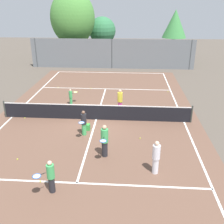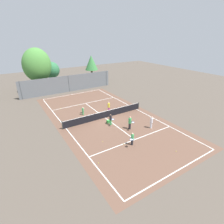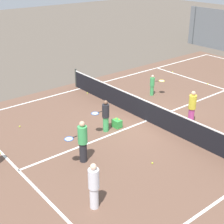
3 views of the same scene
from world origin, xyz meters
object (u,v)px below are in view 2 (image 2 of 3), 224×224
(tennis_ball_7, at_px, (60,108))
(tennis_ball_8, at_px, (124,144))
(player_0, at_px, (83,111))
(player_1, at_px, (109,107))
(player_2, at_px, (151,122))
(player_5, at_px, (132,139))
(tennis_ball_6, at_px, (73,127))
(tennis_ball_3, at_px, (114,98))
(tennis_ball_2, at_px, (132,119))
(tennis_ball_0, at_px, (176,151))
(player_4, at_px, (111,119))
(tennis_ball_4, at_px, (78,105))
(tennis_ball_5, at_px, (103,141))
(player_3, at_px, (130,123))
(tennis_ball_1, at_px, (98,163))
(ball_crate, at_px, (108,121))

(tennis_ball_7, bearing_deg, tennis_ball_8, -78.46)
(player_0, relative_size, tennis_ball_7, 17.68)
(player_1, bearing_deg, player_2, -74.99)
(player_5, xyz_separation_m, tennis_ball_6, (-3.73, 6.87, -0.70))
(player_2, bearing_deg, tennis_ball_3, 80.20)
(tennis_ball_2, height_order, tennis_ball_6, same)
(player_1, xyz_separation_m, tennis_ball_0, (0.62, -11.60, -0.77))
(player_4, distance_m, player_5, 4.90)
(tennis_ball_3, bearing_deg, player_5, -115.33)
(player_0, relative_size, tennis_ball_8, 17.68)
(tennis_ball_4, bearing_deg, tennis_ball_5, -99.47)
(player_4, distance_m, tennis_ball_2, 3.22)
(player_5, distance_m, tennis_ball_6, 7.85)
(player_3, height_order, tennis_ball_1, player_3)
(player_0, bearing_deg, tennis_ball_8, -86.13)
(player_1, xyz_separation_m, tennis_ball_8, (-2.97, -7.84, -0.77))
(tennis_ball_0, xyz_separation_m, tennis_ball_7, (-6.23, 16.69, 0.00))
(tennis_ball_0, bearing_deg, tennis_ball_5, 134.30)
(tennis_ball_3, bearing_deg, ball_crate, -127.28)
(player_0, distance_m, player_4, 4.95)
(player_0, height_order, tennis_ball_7, player_0)
(player_3, bearing_deg, tennis_ball_0, -79.44)
(player_0, height_order, ball_crate, player_0)
(player_1, xyz_separation_m, ball_crate, (-1.83, -2.87, -0.63))
(ball_crate, height_order, tennis_ball_0, ball_crate)
(tennis_ball_6, bearing_deg, tennis_ball_1, -94.15)
(player_4, xyz_separation_m, tennis_ball_1, (-4.73, -5.53, -0.72))
(player_4, distance_m, tennis_ball_8, 4.53)
(player_4, xyz_separation_m, tennis_ball_2, (3.13, -0.26, -0.72))
(player_2, relative_size, tennis_ball_1, 23.69)
(player_2, bearing_deg, player_1, 105.01)
(player_3, relative_size, tennis_ball_3, 25.06)
(player_3, xyz_separation_m, tennis_ball_5, (-4.10, -0.63, -0.82))
(tennis_ball_0, relative_size, tennis_ball_3, 1.00)
(tennis_ball_0, relative_size, tennis_ball_6, 1.00)
(tennis_ball_0, bearing_deg, tennis_ball_8, 133.65)
(player_4, distance_m, tennis_ball_1, 7.31)
(tennis_ball_6, bearing_deg, tennis_ball_7, 86.26)
(player_4, xyz_separation_m, tennis_ball_6, (-4.18, 1.99, -0.72))
(player_1, height_order, player_2, player_1)
(tennis_ball_4, xyz_separation_m, tennis_ball_8, (-0.26, -12.82, 0.00))
(player_2, height_order, ball_crate, player_2)
(player_1, relative_size, tennis_ball_0, 23.91)
(player_1, bearing_deg, tennis_ball_6, -165.92)
(tennis_ball_6, bearing_deg, tennis_ball_3, 31.48)
(player_2, relative_size, tennis_ball_5, 23.69)
(tennis_ball_1, bearing_deg, player_4, 49.46)
(tennis_ball_2, bearing_deg, tennis_ball_1, -146.13)
(tennis_ball_1, relative_size, tennis_ball_3, 1.00)
(ball_crate, bearing_deg, tennis_ball_2, -15.98)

